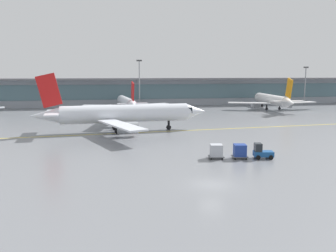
{
  "coord_description": "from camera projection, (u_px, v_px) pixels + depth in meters",
  "views": [
    {
      "loc": [
        -10.85,
        -34.2,
        11.59
      ],
      "look_at": [
        -0.81,
        21.33,
        3.0
      ],
      "focal_mm": 37.92,
      "sensor_mm": 36.0,
      "label": 1
    }
  ],
  "objects": [
    {
      "name": "cargo_dolly_lead",
      "position": [
        240.0,
        151.0,
        47.93
      ],
      "size": [
        2.35,
        1.95,
        1.94
      ],
      "rotation": [
        0.0,
        0.0,
        -0.18
      ],
      "color": "#595B60",
      "rests_on": "ground_plane"
    },
    {
      "name": "gate_airplane_1",
      "position": [
        126.0,
        102.0,
        105.09
      ],
      "size": [
        25.65,
        27.71,
        9.17
      ],
      "rotation": [
        0.0,
        0.0,
        1.67
      ],
      "color": "silver",
      "rests_on": "ground_plane"
    },
    {
      "name": "cargo_dolly_trailing",
      "position": [
        216.0,
        151.0,
        47.93
      ],
      "size": [
        2.35,
        1.95,
        1.94
      ],
      "rotation": [
        0.0,
        0.0,
        -0.18
      ],
      "color": "#595B60",
      "rests_on": "ground_plane"
    },
    {
      "name": "baggage_tug",
      "position": [
        262.0,
        152.0,
        47.95
      ],
      "size": [
        2.81,
        2.0,
        2.1
      ],
      "rotation": [
        0.0,
        0.0,
        -0.18
      ],
      "color": "#194C8C",
      "rests_on": "ground_plane"
    },
    {
      "name": "apron_light_mast_2",
      "position": [
        305.0,
        84.0,
        126.68
      ],
      "size": [
        1.8,
        0.36,
        13.53
      ],
      "color": "gray",
      "rests_on": "ground_plane"
    },
    {
      "name": "gate_airplane_2",
      "position": [
        272.0,
        100.0,
        110.41
      ],
      "size": [
        28.21,
        30.43,
        10.07
      ],
      "rotation": [
        0.0,
        0.0,
        1.49
      ],
      "color": "white",
      "rests_on": "ground_plane"
    },
    {
      "name": "ground_plane",
      "position": [
        212.0,
        185.0,
        36.92
      ],
      "size": [
        400.0,
        400.0,
        0.0
      ],
      "primitive_type": "plane",
      "color": "slate"
    },
    {
      "name": "taxiway_centreline_stripe",
      "position": [
        127.0,
        133.0,
        68.11
      ],
      "size": [
        109.71,
        8.76,
        0.01
      ],
      "primitive_type": "cube",
      "rotation": [
        0.0,
        0.0,
        0.08
      ],
      "color": "yellow",
      "rests_on": "ground_plane"
    },
    {
      "name": "apron_light_mast_1",
      "position": [
        139.0,
        82.0,
        116.2
      ],
      "size": [
        1.8,
        0.36,
        15.55
      ],
      "color": "gray",
      "rests_on": "ground_plane"
    },
    {
      "name": "terminal_concourse",
      "position": [
        135.0,
        91.0,
        124.46
      ],
      "size": [
        175.7,
        11.0,
        9.6
      ],
      "color": "#8C939E",
      "rests_on": "ground_plane"
    },
    {
      "name": "taxiing_regional_jet",
      "position": [
        123.0,
        114.0,
        69.42
      ],
      "size": [
        34.75,
        32.22,
        11.5
      ],
      "rotation": [
        0.0,
        0.0,
        0.08
      ],
      "color": "silver",
      "rests_on": "ground_plane"
    }
  ]
}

